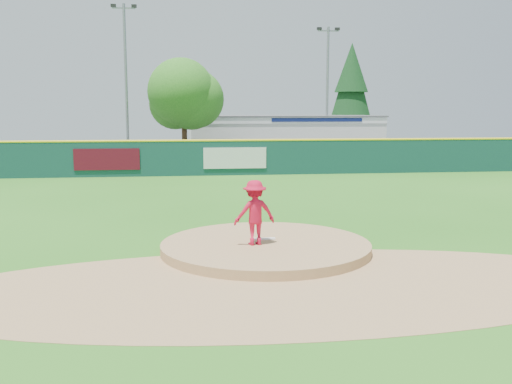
{
  "coord_description": "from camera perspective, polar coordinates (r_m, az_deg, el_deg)",
  "views": [
    {
      "loc": [
        -2.11,
        -14.49,
        3.67
      ],
      "look_at": [
        0.0,
        2.0,
        1.3
      ],
      "focal_mm": 40.0,
      "sensor_mm": 36.0,
      "label": 1
    }
  ],
  "objects": [
    {
      "name": "pitching_rubber",
      "position": [
        15.33,
        0.81,
        -4.71
      ],
      "size": [
        0.6,
        0.15,
        0.04
      ],
      "primitive_type": "cube",
      "color": "white",
      "rests_on": "pitchers_mound"
    },
    {
      "name": "van",
      "position": [
        36.67,
        -2.48,
        3.45
      ],
      "size": [
        4.93,
        2.45,
        1.34
      ],
      "primitive_type": "imported",
      "rotation": [
        0.0,
        0.0,
        1.62
      ],
      "color": "silver",
      "rests_on": "parking_lot"
    },
    {
      "name": "infield_dirt_arc",
      "position": [
        12.25,
        3.01,
        -9.31
      ],
      "size": [
        15.4,
        15.4,
        0.01
      ],
      "primitive_type": "cylinder",
      "color": "#9E774C",
      "rests_on": "ground"
    },
    {
      "name": "pitchers_mound",
      "position": [
        15.1,
        0.97,
        -5.96
      ],
      "size": [
        5.5,
        5.5,
        0.5
      ],
      "primitive_type": "cylinder",
      "color": "#9E774C",
      "rests_on": "ground"
    },
    {
      "name": "deciduous_tree",
      "position": [
        39.5,
        -7.23,
        9.33
      ],
      "size": [
        5.6,
        5.6,
        7.36
      ],
      "color": "#382314",
      "rests_on": "ground"
    },
    {
      "name": "conifer_tree",
      "position": [
        52.74,
        9.5,
        10.04
      ],
      "size": [
        4.4,
        4.4,
        9.5
      ],
      "color": "#382314",
      "rests_on": "ground"
    },
    {
      "name": "light_pole_right",
      "position": [
        44.93,
        7.15,
        10.44
      ],
      "size": [
        1.75,
        0.25,
        10.0
      ],
      "color": "gray",
      "rests_on": "ground"
    },
    {
      "name": "ground",
      "position": [
        15.1,
        0.97,
        -5.96
      ],
      "size": [
        120.0,
        120.0,
        0.0
      ],
      "primitive_type": "plane",
      "color": "#286B19",
      "rests_on": "ground"
    },
    {
      "name": "pool_building_grp",
      "position": [
        47.23,
        2.61,
        5.67
      ],
      "size": [
        15.2,
        8.2,
        3.31
      ],
      "color": "silver",
      "rests_on": "ground"
    },
    {
      "name": "outfield_fence",
      "position": [
        32.66,
        -3.58,
        3.56
      ],
      "size": [
        40.0,
        0.14,
        2.07
      ],
      "color": "#113A36",
      "rests_on": "ground"
    },
    {
      "name": "pitcher",
      "position": [
        14.62,
        -0.14,
        -2.07
      ],
      "size": [
        1.18,
        0.81,
        1.67
      ],
      "primitive_type": "imported",
      "rotation": [
        0.0,
        0.0,
        3.33
      ],
      "color": "red",
      "rests_on": "pitchers_mound"
    },
    {
      "name": "parking_lot",
      "position": [
        41.71,
        -4.37,
        3.05
      ],
      "size": [
        44.0,
        16.0,
        0.02
      ],
      "primitive_type": "cube",
      "color": "#38383A",
      "rests_on": "ground"
    },
    {
      "name": "light_pole_left",
      "position": [
        41.74,
        -12.88,
        11.18
      ],
      "size": [
        1.75,
        0.25,
        11.0
      ],
      "color": "gray",
      "rests_on": "ground"
    },
    {
      "name": "fence_banners",
      "position": [
        32.53,
        -8.42,
        3.32
      ],
      "size": [
        10.76,
        0.04,
        1.2
      ],
      "color": "#560C1A",
      "rests_on": "ground"
    }
  ]
}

